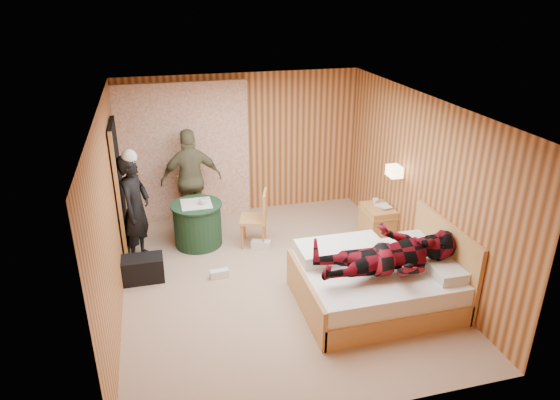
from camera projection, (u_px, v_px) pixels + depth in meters
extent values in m
cube|color=tan|center=(277.00, 280.00, 7.07)|extent=(4.20, 5.00, 0.01)
cube|color=silver|center=(276.00, 105.00, 6.07)|extent=(4.20, 5.00, 0.01)
cube|color=#C5834B|center=(242.00, 145.00, 8.79)|extent=(4.20, 0.02, 2.50)
cube|color=#C5834B|center=(110.00, 216.00, 6.08)|extent=(0.02, 5.00, 2.50)
cube|color=#C5834B|center=(420.00, 184.00, 7.05)|extent=(0.02, 5.00, 2.50)
cube|color=silver|center=(185.00, 153.00, 8.52)|extent=(2.20, 0.08, 2.40)
cube|color=black|center=(120.00, 190.00, 7.43)|extent=(0.06, 0.90, 2.05)
cylinder|color=gold|center=(399.00, 171.00, 7.41)|extent=(0.18, 0.04, 0.04)
cube|color=beige|center=(394.00, 171.00, 7.39)|extent=(0.18, 0.24, 0.16)
cube|color=tan|center=(375.00, 293.00, 6.50)|extent=(1.91, 1.53, 0.29)
cube|color=white|center=(376.00, 276.00, 6.39)|extent=(1.85, 1.47, 0.24)
cube|color=tan|center=(305.00, 296.00, 6.23)|extent=(0.06, 1.53, 0.53)
cube|color=tan|center=(444.00, 259.00, 6.57)|extent=(0.06, 1.53, 1.05)
cube|color=silver|center=(445.00, 270.00, 6.17)|extent=(0.36, 0.52, 0.13)
cube|color=silver|center=(416.00, 243.00, 6.81)|extent=(0.36, 0.52, 0.13)
cube|color=white|center=(340.00, 250.00, 6.62)|extent=(1.14, 0.57, 0.17)
cube|color=tan|center=(377.00, 223.00, 8.07)|extent=(0.42, 0.58, 0.58)
cube|color=tan|center=(378.00, 213.00, 8.00)|extent=(0.44, 0.60, 0.03)
cylinder|color=#1B3C23|center=(198.00, 225.00, 7.91)|extent=(0.75, 0.75, 0.68)
cylinder|color=#1B3C23|center=(196.00, 205.00, 7.77)|extent=(0.80, 0.80, 0.03)
cube|color=silver|center=(196.00, 204.00, 7.76)|extent=(0.57, 0.57, 0.01)
cube|color=tan|center=(194.00, 205.00, 8.36)|extent=(0.48, 0.48, 0.05)
cube|color=tan|center=(190.00, 187.00, 8.42)|extent=(0.42, 0.11, 0.46)
cylinder|color=tan|center=(187.00, 223.00, 8.25)|extent=(0.04, 0.04, 0.43)
cylinder|color=tan|center=(202.00, 212.00, 8.66)|extent=(0.04, 0.04, 0.43)
cube|color=tan|center=(253.00, 219.00, 7.86)|extent=(0.52, 0.52, 0.05)
cube|color=tan|center=(265.00, 205.00, 7.76)|extent=(0.16, 0.41, 0.45)
cylinder|color=tan|center=(244.00, 227.00, 8.11)|extent=(0.04, 0.04, 0.42)
cylinder|color=tan|center=(263.00, 237.00, 7.79)|extent=(0.04, 0.04, 0.42)
cube|color=black|center=(141.00, 269.00, 6.99)|extent=(0.64, 0.34, 0.36)
cube|color=silver|center=(219.00, 274.00, 7.10)|extent=(0.27, 0.13, 0.12)
cube|color=silver|center=(261.00, 244.00, 7.88)|extent=(0.33, 0.23, 0.13)
imported|color=black|center=(136.00, 209.00, 7.29)|extent=(0.60, 0.71, 1.66)
imported|color=brown|center=(191.00, 179.00, 8.30)|extent=(1.03, 0.47, 1.72)
imported|color=maroon|center=(390.00, 245.00, 6.01)|extent=(0.86, 0.67, 1.77)
imported|color=silver|center=(380.00, 208.00, 7.91)|extent=(0.25, 0.27, 0.02)
imported|color=silver|center=(380.00, 207.00, 7.90)|extent=(0.18, 0.23, 0.02)
imported|color=silver|center=(375.00, 201.00, 8.06)|extent=(0.12, 0.12, 0.09)
imported|color=silver|center=(203.00, 201.00, 7.72)|extent=(0.13, 0.13, 0.10)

